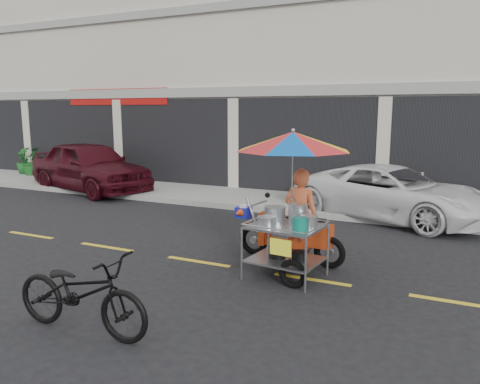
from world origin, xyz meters
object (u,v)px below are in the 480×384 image
at_px(maroon_sedan, 90,166).
at_px(near_bicycle, 81,293).
at_px(white_pickup, 391,193).
at_px(food_vendor_rig, 294,182).

distance_m(maroon_sedan, near_bicycle, 10.03).
bearing_deg(near_bicycle, white_pickup, -19.27).
bearing_deg(near_bicycle, food_vendor_rig, -27.82).
bearing_deg(food_vendor_rig, maroon_sedan, 158.18).
bearing_deg(white_pickup, food_vendor_rig, -172.20).
bearing_deg(maroon_sedan, food_vendor_rig, -102.54).
relative_size(white_pickup, near_bicycle, 2.48).
distance_m(white_pickup, near_bicycle, 7.87).
bearing_deg(maroon_sedan, white_pickup, -74.11).
relative_size(white_pickup, food_vendor_rig, 1.99).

